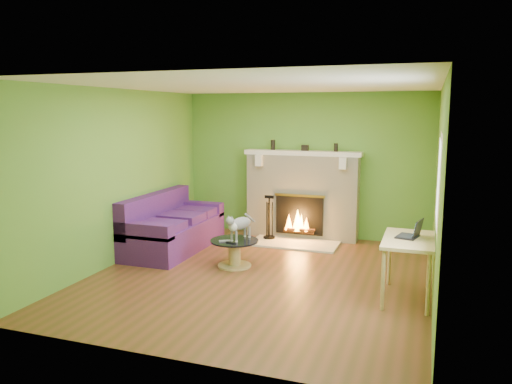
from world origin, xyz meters
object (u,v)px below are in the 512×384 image
desk (409,246)px  cat (241,226)px  coffee_table (234,251)px  sofa (171,228)px

desk → cat: (-2.38, 0.56, -0.07)m
cat → desk: bearing=2.9°
coffee_table → cat: size_ratio=1.11×
sofa → desk: sofa is taller
coffee_table → desk: (2.46, -0.51, 0.44)m
coffee_table → cat: cat is taller
sofa → coffee_table: size_ratio=2.91×
sofa → coffee_table: (1.35, -0.54, -0.13)m
desk → cat: 2.44m
sofa → coffee_table: 1.46m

